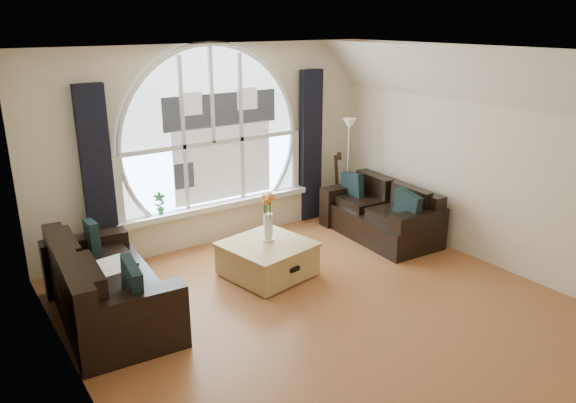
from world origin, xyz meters
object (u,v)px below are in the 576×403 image
object	(u,v)px
vase_flowers	(268,211)
guitar	(334,184)
sofa_left	(108,284)
floor_lamp	(348,171)
coffee_chest	(267,258)
potted_plant	(160,203)
sofa_right	(380,210)

from	to	relation	value
vase_flowers	guitar	bearing A→B (deg)	30.61
sofa_left	floor_lamp	bearing A→B (deg)	16.62
coffee_chest	potted_plant	size ratio (longest dim) A/B	3.17
sofa_left	sofa_right	world-z (taller)	sofa_left
coffee_chest	guitar	bearing A→B (deg)	20.50
sofa_right	coffee_chest	distance (m)	2.03
sofa_left	vase_flowers	xyz separation A→B (m)	(1.95, -0.01, 0.42)
floor_lamp	guitar	distance (m)	0.39
guitar	sofa_right	bearing A→B (deg)	-70.96
guitar	floor_lamp	bearing A→B (deg)	-63.46
floor_lamp	guitar	size ratio (longest dim) A/B	1.51
floor_lamp	guitar	xyz separation A→B (m)	(-0.03, 0.28, -0.27)
sofa_left	vase_flowers	distance (m)	2.00
coffee_chest	potted_plant	bearing A→B (deg)	109.32
floor_lamp	guitar	bearing A→B (deg)	96.88
guitar	sofa_left	bearing A→B (deg)	-143.88
coffee_chest	vase_flowers	bearing A→B (deg)	37.43
floor_lamp	guitar	world-z (taller)	floor_lamp
vase_flowers	potted_plant	xyz separation A→B (m)	(-0.84, 1.32, -0.12)
sofa_left	floor_lamp	distance (m)	4.08
sofa_left	guitar	bearing A→B (deg)	20.55
potted_plant	guitar	bearing A→B (deg)	-3.04
vase_flowers	guitar	world-z (taller)	vase_flowers
sofa_right	vase_flowers	size ratio (longest dim) A/B	2.44
sofa_left	floor_lamp	xyz separation A→B (m)	(3.96, 0.88, 0.40)
sofa_left	potted_plant	world-z (taller)	potted_plant
sofa_left	potted_plant	bearing A→B (deg)	53.82
sofa_left	sofa_right	bearing A→B (deg)	5.48
sofa_left	vase_flowers	size ratio (longest dim) A/B	2.70
sofa_left	guitar	distance (m)	4.10
vase_flowers	potted_plant	world-z (taller)	vase_flowers
coffee_chest	potted_plant	xyz separation A→B (m)	(-0.79, 1.37, 0.47)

